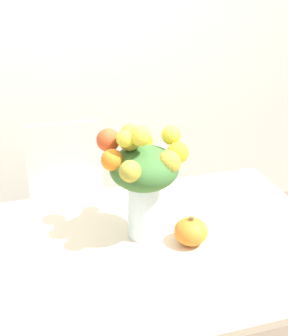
{
  "coord_description": "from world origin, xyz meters",
  "views": [
    {
      "loc": [
        -0.3,
        -1.31,
        1.75
      ],
      "look_at": [
        0.11,
        0.07,
        1.04
      ],
      "focal_mm": 50.0,
      "sensor_mm": 36.0,
      "label": 1
    }
  ],
  "objects": [
    {
      "name": "pumpkin",
      "position": [
        0.26,
        -0.03,
        0.81
      ],
      "size": [
        0.12,
        0.12,
        0.11
      ],
      "color": "orange",
      "rests_on": "dining_table"
    },
    {
      "name": "dining_table",
      "position": [
        0.0,
        0.0,
        0.67
      ],
      "size": [
        1.56,
        0.91,
        0.77
      ],
      "color": "beige",
      "rests_on": "ground_plane"
    },
    {
      "name": "flower_vase",
      "position": [
        0.11,
        0.07,
        1.02
      ],
      "size": [
        0.3,
        0.29,
        0.44
      ],
      "color": "silver",
      "rests_on": "dining_table"
    },
    {
      "name": "dining_chair_near_window",
      "position": [
        -0.07,
        0.83,
        0.47
      ],
      "size": [
        0.44,
        0.44,
        0.9
      ],
      "rotation": [
        0.0,
        0.0,
        -0.05
      ],
      "color": "silver",
      "rests_on": "ground_plane"
    },
    {
      "name": "wall_back",
      "position": [
        0.0,
        1.42,
        1.35
      ],
      "size": [
        8.0,
        0.06,
        2.7
      ],
      "color": "silver",
      "rests_on": "ground_plane"
    }
  ]
}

